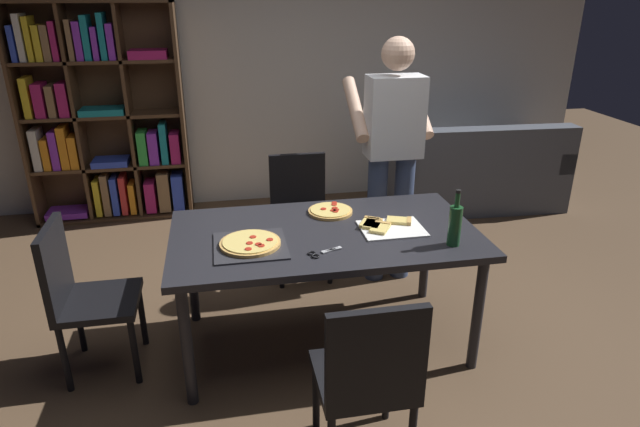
{
  "coord_description": "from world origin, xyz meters",
  "views": [
    {
      "loc": [
        -0.55,
        -2.76,
        2.04
      ],
      "look_at": [
        0.0,
        0.15,
        0.8
      ],
      "focal_mm": 30.46,
      "sensor_mm": 36.0,
      "label": 1
    }
  ],
  "objects_px": {
    "chair_far_side": "(300,208)",
    "bookshelf": "(103,120)",
    "chair_left_end": "(81,291)",
    "kitchen_scissors": "(320,253)",
    "chair_near_camera": "(369,375)",
    "person_serving_pizza": "(392,149)",
    "second_pizza_plain": "(330,211)",
    "wine_bottle": "(455,225)",
    "couch": "(473,176)",
    "pepperoni_pizza_on_tray": "(250,244)",
    "dining_table": "(325,243)"
  },
  "relations": [
    {
      "from": "chair_near_camera",
      "to": "pepperoni_pizza_on_tray",
      "type": "xyz_separation_m",
      "value": [
        -0.43,
        0.85,
        0.25
      ]
    },
    {
      "from": "chair_far_side",
      "to": "chair_left_end",
      "type": "xyz_separation_m",
      "value": [
        -1.36,
        -0.96,
        0.0
      ]
    },
    {
      "from": "couch",
      "to": "kitchen_scissors",
      "type": "distance_m",
      "value": 3.03
    },
    {
      "from": "person_serving_pizza",
      "to": "chair_far_side",
      "type": "bearing_deg",
      "value": 160.61
    },
    {
      "from": "dining_table",
      "to": "second_pizza_plain",
      "type": "xyz_separation_m",
      "value": [
        0.09,
        0.27,
        0.08
      ]
    },
    {
      "from": "chair_near_camera",
      "to": "person_serving_pizza",
      "type": "height_order",
      "value": "person_serving_pizza"
    },
    {
      "from": "person_serving_pizza",
      "to": "pepperoni_pizza_on_tray",
      "type": "bearing_deg",
      "value": -140.91
    },
    {
      "from": "bookshelf",
      "to": "kitchen_scissors",
      "type": "relative_size",
      "value": 9.84
    },
    {
      "from": "person_serving_pizza",
      "to": "bookshelf",
      "type": "bearing_deg",
      "value": 143.5
    },
    {
      "from": "wine_bottle",
      "to": "kitchen_scissors",
      "type": "bearing_deg",
      "value": 178.0
    },
    {
      "from": "person_serving_pizza",
      "to": "wine_bottle",
      "type": "relative_size",
      "value": 5.54
    },
    {
      "from": "chair_near_camera",
      "to": "kitchen_scissors",
      "type": "bearing_deg",
      "value": 96.5
    },
    {
      "from": "chair_left_end",
      "to": "kitchen_scissors",
      "type": "height_order",
      "value": "chair_left_end"
    },
    {
      "from": "kitchen_scissors",
      "to": "wine_bottle",
      "type": "bearing_deg",
      "value": -2.0
    },
    {
      "from": "couch",
      "to": "pepperoni_pizza_on_tray",
      "type": "height_order",
      "value": "couch"
    },
    {
      "from": "pepperoni_pizza_on_tray",
      "to": "chair_left_end",
      "type": "bearing_deg",
      "value": 172.86
    },
    {
      "from": "kitchen_scissors",
      "to": "couch",
      "type": "bearing_deg",
      "value": 48.81
    },
    {
      "from": "couch",
      "to": "kitchen_scissors",
      "type": "bearing_deg",
      "value": -131.19
    },
    {
      "from": "dining_table",
      "to": "couch",
      "type": "xyz_separation_m",
      "value": [
        1.9,
        1.99,
        -0.38
      ]
    },
    {
      "from": "chair_near_camera",
      "to": "pepperoni_pizza_on_tray",
      "type": "bearing_deg",
      "value": 117.0
    },
    {
      "from": "dining_table",
      "to": "second_pizza_plain",
      "type": "relative_size",
      "value": 6.37
    },
    {
      "from": "couch",
      "to": "kitchen_scissors",
      "type": "xyz_separation_m",
      "value": [
        -1.98,
        -2.26,
        0.45
      ]
    },
    {
      "from": "person_serving_pizza",
      "to": "second_pizza_plain",
      "type": "relative_size",
      "value": 6.39
    },
    {
      "from": "chair_near_camera",
      "to": "pepperoni_pizza_on_tray",
      "type": "height_order",
      "value": "chair_near_camera"
    },
    {
      "from": "chair_near_camera",
      "to": "chair_far_side",
      "type": "height_order",
      "value": "same"
    },
    {
      "from": "dining_table",
      "to": "wine_bottle",
      "type": "distance_m",
      "value": 0.74
    },
    {
      "from": "wine_bottle",
      "to": "couch",
      "type": "bearing_deg",
      "value": 61.33
    },
    {
      "from": "pepperoni_pizza_on_tray",
      "to": "kitchen_scissors",
      "type": "height_order",
      "value": "pepperoni_pizza_on_tray"
    },
    {
      "from": "dining_table",
      "to": "chair_far_side",
      "type": "xyz_separation_m",
      "value": [
        0.0,
        0.96,
        -0.17
      ]
    },
    {
      "from": "chair_far_side",
      "to": "couch",
      "type": "distance_m",
      "value": 2.17
    },
    {
      "from": "chair_left_end",
      "to": "chair_far_side",
      "type": "bearing_deg",
      "value": 35.37
    },
    {
      "from": "wine_bottle",
      "to": "second_pizza_plain",
      "type": "distance_m",
      "value": 0.8
    },
    {
      "from": "chair_near_camera",
      "to": "couch",
      "type": "relative_size",
      "value": 0.52
    },
    {
      "from": "chair_near_camera",
      "to": "bookshelf",
      "type": "relative_size",
      "value": 0.46
    },
    {
      "from": "chair_far_side",
      "to": "bookshelf",
      "type": "relative_size",
      "value": 0.46
    },
    {
      "from": "couch",
      "to": "pepperoni_pizza_on_tray",
      "type": "xyz_separation_m",
      "value": [
        -2.33,
        -2.1,
        0.46
      ]
    },
    {
      "from": "chair_near_camera",
      "to": "kitchen_scissors",
      "type": "height_order",
      "value": "chair_near_camera"
    },
    {
      "from": "chair_left_end",
      "to": "person_serving_pizza",
      "type": "relative_size",
      "value": 0.51
    },
    {
      "from": "chair_far_side",
      "to": "bookshelf",
      "type": "distance_m",
      "value": 2.16
    },
    {
      "from": "dining_table",
      "to": "wine_bottle",
      "type": "xyz_separation_m",
      "value": [
        0.65,
        -0.3,
        0.19
      ]
    },
    {
      "from": "chair_left_end",
      "to": "wine_bottle",
      "type": "height_order",
      "value": "wine_bottle"
    },
    {
      "from": "person_serving_pizza",
      "to": "second_pizza_plain",
      "type": "bearing_deg",
      "value": -138.54
    },
    {
      "from": "pepperoni_pizza_on_tray",
      "to": "wine_bottle",
      "type": "bearing_deg",
      "value": -9.49
    },
    {
      "from": "chair_left_end",
      "to": "kitchen_scissors",
      "type": "relative_size",
      "value": 4.54
    },
    {
      "from": "chair_far_side",
      "to": "pepperoni_pizza_on_tray",
      "type": "bearing_deg",
      "value": -111.8
    },
    {
      "from": "bookshelf",
      "to": "chair_left_end",
      "type": "bearing_deg",
      "value": -84.65
    },
    {
      "from": "kitchen_scissors",
      "to": "bookshelf",
      "type": "bearing_deg",
      "value": 119.56
    },
    {
      "from": "wine_bottle",
      "to": "kitchen_scissors",
      "type": "distance_m",
      "value": 0.74
    },
    {
      "from": "pepperoni_pizza_on_tray",
      "to": "second_pizza_plain",
      "type": "height_order",
      "value": "pepperoni_pizza_on_tray"
    },
    {
      "from": "wine_bottle",
      "to": "second_pizza_plain",
      "type": "height_order",
      "value": "wine_bottle"
    }
  ]
}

